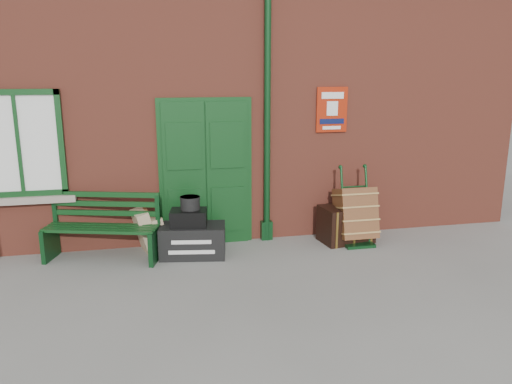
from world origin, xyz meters
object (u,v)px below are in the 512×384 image
object	(u,v)px
houdini_trunk	(193,241)
porter_trolley	(355,214)
dark_trunk	(346,224)
bench	(103,225)

from	to	relation	value
houdini_trunk	porter_trolley	distance (m)	2.55
porter_trolley	dark_trunk	distance (m)	0.23
houdini_trunk	dark_trunk	world-z (taller)	dark_trunk
dark_trunk	porter_trolley	bearing A→B (deg)	-48.88
houdini_trunk	dark_trunk	distance (m)	2.44
porter_trolley	dark_trunk	xyz separation A→B (m)	(-0.11, 0.09, -0.17)
houdini_trunk	dark_trunk	bearing A→B (deg)	12.86
houdini_trunk	bench	bearing A→B (deg)	-178.21
houdini_trunk	dark_trunk	size ratio (longest dim) A/B	1.18
bench	houdini_trunk	world-z (taller)	bench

